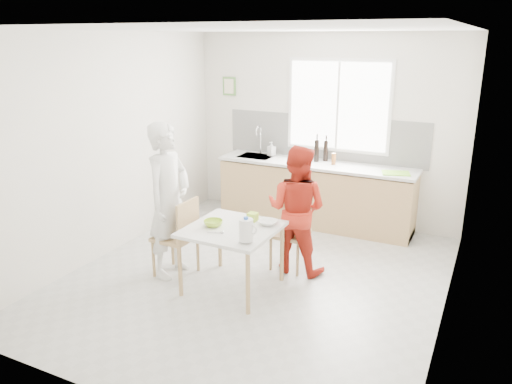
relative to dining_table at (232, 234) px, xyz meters
The scene contains 21 objects.
ground 0.71m from the dining_table, 67.34° to the left, with size 4.50×4.50×0.00m, color #B7B7B2.
room_shell 1.07m from the dining_table, 67.34° to the left, with size 4.50×4.50×4.50m.
window 2.77m from the dining_table, 82.61° to the left, with size 1.50×0.06×1.30m.
backsplash 2.62m from the dining_table, 87.11° to the left, with size 3.00×0.02×0.65m, color white.
picture_frame 3.18m from the dining_table, 119.21° to the left, with size 0.22×0.03×0.28m.
kitchen_counter 2.27m from the dining_table, 86.84° to the left, with size 2.84×0.64×1.37m.
dining_table is the anchor object (origin of this frame).
chair_left 0.69m from the dining_table, behind, with size 0.43×0.43×0.91m.
chair_far 0.90m from the dining_table, 65.68° to the left, with size 0.40×0.40×0.86m.
person_white 0.85m from the dining_table, behind, with size 0.64×0.42×1.76m, color white.
person_red 0.86m from the dining_table, 58.67° to the left, with size 0.72×0.56×1.49m, color red.
bowl_green 0.23m from the dining_table, 167.04° to the right, with size 0.20×0.20×0.06m, color #9BC82E.
bowl_white 0.40m from the dining_table, 38.73° to the left, with size 0.20×0.20×0.05m, color white.
milk_jug 0.47m from the dining_table, 41.93° to the right, with size 0.19×0.14×0.24m.
green_box 0.32m from the dining_table, 69.27° to the left, with size 0.10×0.10×0.09m, color #A2D130.
spoon 0.25m from the dining_table, 111.06° to the right, with size 0.01×0.01×0.16m, color #A5A5AA.
cutting_board 2.52m from the dining_table, 59.62° to the left, with size 0.35×0.25×0.01m, color #84D731.
wine_bottle_a 2.37m from the dining_table, 87.36° to the left, with size 0.07×0.07×0.32m, color black.
wine_bottle_b 2.47m from the dining_table, 84.98° to the left, with size 0.07×0.07×0.30m, color black.
jar_amber 2.33m from the dining_table, 80.44° to the left, with size 0.06×0.06×0.16m, color #975421.
soap_bottle 2.50m from the dining_table, 104.70° to the left, with size 0.09×0.10×0.21m, color #999999.
Camera 1 is at (2.26, -4.60, 2.62)m, focal length 35.00 mm.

